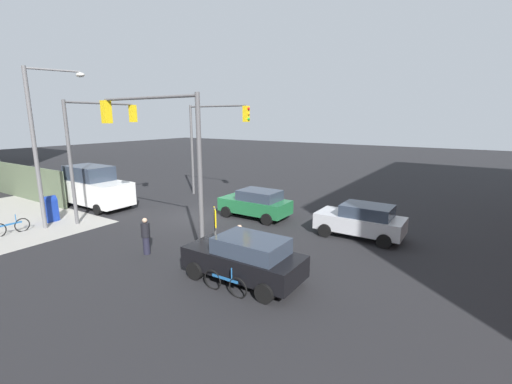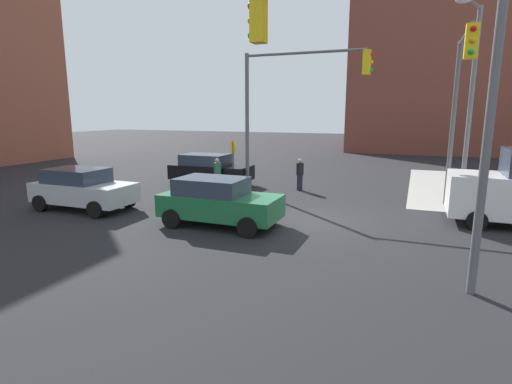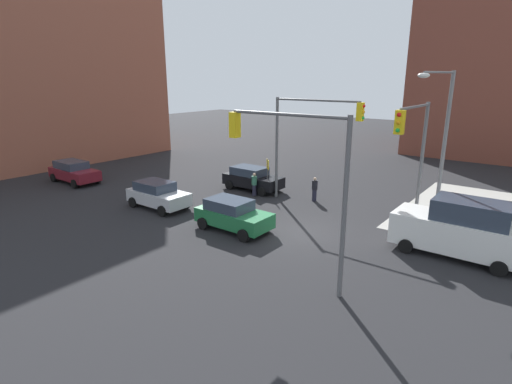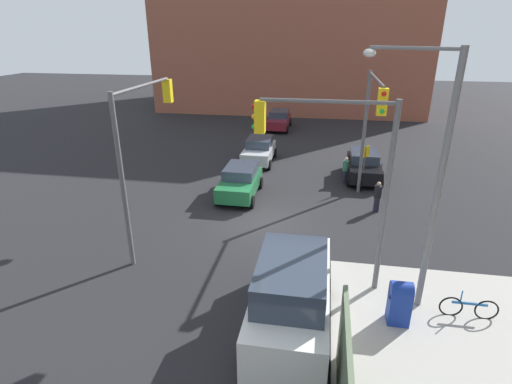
{
  "view_description": "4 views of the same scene",
  "coord_description": "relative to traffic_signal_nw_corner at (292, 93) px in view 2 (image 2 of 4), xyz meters",
  "views": [
    {
      "loc": [
        -13.23,
        13.96,
        5.58
      ],
      "look_at": [
        -2.6,
        -2.24,
        1.39
      ],
      "focal_mm": 24.0,
      "sensor_mm": 36.0,
      "label": 1
    },
    {
      "loc": [
        3.21,
        -13.54,
        3.77
      ],
      "look_at": [
        -1.25,
        -2.43,
        1.38
      ],
      "focal_mm": 28.0,
      "sensor_mm": 36.0,
      "label": 2
    },
    {
      "loc": [
        9.95,
        -16.6,
        7.62
      ],
      "look_at": [
        -2.58,
        -0.21,
        1.73
      ],
      "focal_mm": 28.0,
      "sensor_mm": 36.0,
      "label": 3
    },
    {
      "loc": [
        16.68,
        2.4,
        8.36
      ],
      "look_at": [
        -0.94,
        -0.64,
        1.06
      ],
      "focal_mm": 28.0,
      "sensor_mm": 36.0,
      "label": 4
    }
  ],
  "objects": [
    {
      "name": "bicycle_leaning_on_fence",
      "position": [
        7.85,
        2.7,
        -4.31
      ],
      "size": [
        0.05,
        1.75,
        0.97
      ],
      "color": "black",
      "rests_on": "ground"
    },
    {
      "name": "warning_sign_two_way",
      "position": [
        -3.15,
        0.26,
        -3.01
      ],
      "size": [
        0.48,
        0.48,
        2.4
      ],
      "color": "#4C4C4C",
      "rests_on": "ground"
    },
    {
      "name": "street_lamp_corner",
      "position": [
        7.32,
        0.95,
        0.05
      ],
      "size": [
        1.18,
        2.54,
        8.0
      ],
      "color": "slate",
      "rests_on": "ground"
    },
    {
      "name": "hatchback_silver",
      "position": [
        -6.63,
        -6.3,
        -3.81
      ],
      "size": [
        4.02,
        2.02,
        1.62
      ],
      "color": "#B7BABF",
      "rests_on": "ground"
    },
    {
      "name": "traffic_signal_ne_corner",
      "position": [
        6.75,
        -1.65,
        -0.09
      ],
      "size": [
        0.36,
        4.43,
        6.5
      ],
      "color": "#59595B",
      "rests_on": "ground"
    },
    {
      "name": "traffic_signal_nw_corner",
      "position": [
        0.0,
        0.0,
        0.0
      ],
      "size": [
        5.86,
        0.36,
        6.5
      ],
      "color": "#59595B",
      "rests_on": "ground"
    },
    {
      "name": "coupe_green",
      "position": [
        -0.62,
        -6.33,
        -3.81
      ],
      "size": [
        4.02,
        2.02,
        1.62
      ],
      "color": "#1E6638",
      "rests_on": "ground"
    },
    {
      "name": "coupe_black",
      "position": [
        -4.58,
        0.39,
        -3.81
      ],
      "size": [
        4.24,
        2.02,
        1.62
      ],
      "color": "black",
      "rests_on": "ground"
    },
    {
      "name": "bicycle_at_crosswalk",
      "position": [
        -4.56,
        1.5,
        -4.31
      ],
      "size": [
        1.75,
        0.05,
        0.97
      ],
      "color": "black",
      "rests_on": "ground"
    },
    {
      "name": "traffic_signal_se_corner",
      "position": [
        4.77,
        -9.0,
        -0.04
      ],
      "size": [
        5.22,
        0.36,
        6.5
      ],
      "color": "#59595B",
      "rests_on": "ground"
    },
    {
      "name": "mailbox_blue",
      "position": [
        8.45,
        0.5,
        -3.89
      ],
      "size": [
        0.56,
        0.64,
        1.43
      ],
      "color": "navy",
      "rests_on": "ground"
    },
    {
      "name": "pedestrian_crossing",
      "position": [
        -3.55,
        -0.7,
        -3.85
      ],
      "size": [
        0.36,
        0.36,
        1.56
      ],
      "rotation": [
        0.0,
        0.0,
        2.61
      ],
      "color": "#2D664C",
      "rests_on": "ground"
    },
    {
      "name": "ground_plane",
      "position": [
        2.25,
        -4.5,
        -4.65
      ],
      "size": [
        120.0,
        120.0,
        0.0
      ],
      "primitive_type": "plane",
      "color": "black"
    },
    {
      "name": "pedestrian_waiting",
      "position": [
        0.25,
        0.7,
        -3.84
      ],
      "size": [
        0.36,
        0.36,
        1.57
      ],
      "rotation": [
        0.0,
        0.0,
        5.18
      ],
      "color": "black",
      "rests_on": "ground"
    }
  ]
}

